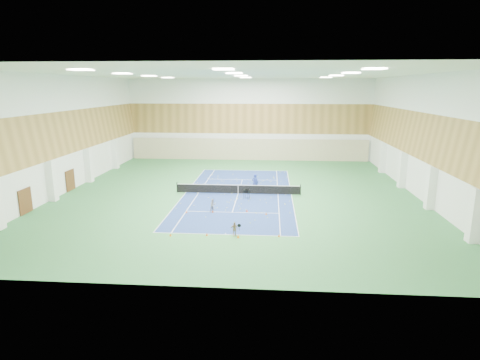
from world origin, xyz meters
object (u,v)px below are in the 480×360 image
object	(u,v)px
tennis_net	(238,188)
child_court	(213,205)
child_apron	(234,229)
ball_cart	(247,194)
coach	(255,183)

from	to	relation	value
tennis_net	child_court	xyz separation A→B (m)	(-1.71, -6.35, 0.04)
child_apron	ball_cart	xyz separation A→B (m)	(0.27, 10.30, -0.09)
child_apron	ball_cart	size ratio (longest dim) A/B	1.20
child_apron	coach	bearing A→B (deg)	64.35
child_apron	ball_cart	world-z (taller)	child_apron
ball_cart	child_apron	bearing A→B (deg)	-74.90
tennis_net	child_court	size ratio (longest dim) A/B	10.88
tennis_net	child_court	distance (m)	6.57
coach	ball_cart	world-z (taller)	coach
tennis_net	child_apron	distance (m)	12.12
tennis_net	child_court	bearing A→B (deg)	-105.10
tennis_net	coach	xyz separation A→B (m)	(1.71, 0.90, 0.41)
coach	child_apron	world-z (taller)	coach
tennis_net	child_apron	size ratio (longest dim) A/B	11.80
coach	child_apron	bearing A→B (deg)	92.13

